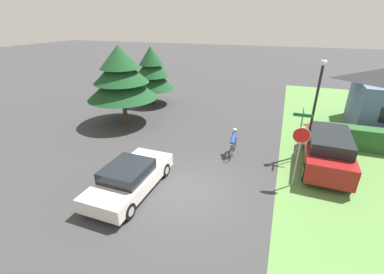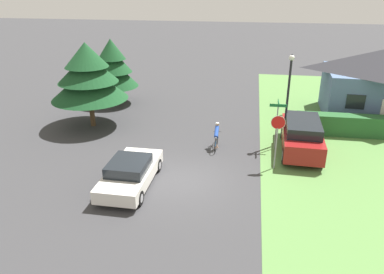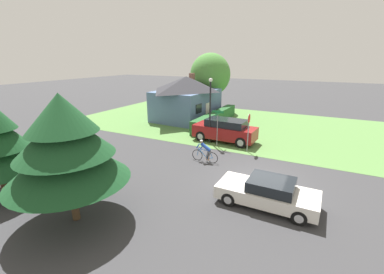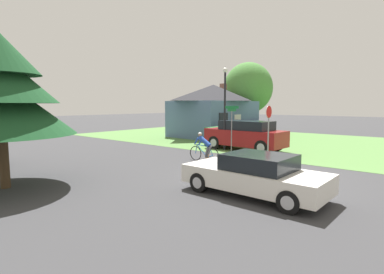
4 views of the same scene
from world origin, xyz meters
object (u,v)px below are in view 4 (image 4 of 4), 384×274
Objects in this scene: deciduous_tree_right at (248,88)px; street_name_sign at (232,120)px; cyclist at (204,147)px; street_lamp at (225,100)px; cottage_house at (213,110)px; stop_sign at (269,121)px; parked_suv_right at (245,135)px; sedan_left_lane at (255,175)px.

street_name_sign is at bearing -154.18° from deciduous_tree_right.
cyclist is 0.66× the size of street_name_sign.
street_lamp is (3.72, 1.30, 2.41)m from cyclist.
cyclist is 0.26× the size of deciduous_tree_right.
deciduous_tree_right is (5.27, -0.49, 2.11)m from cottage_house.
deciduous_tree_right reaches higher than stop_sign.
street_name_sign reaches higher than cyclist.
street_name_sign is at bearing 86.83° from parked_suv_right.
cottage_house is at bearing 42.53° from street_name_sign.
street_lamp is at bearing -70.53° from cyclist.
cottage_house reaches higher than sedan_left_lane.
stop_sign is at bearing -125.87° from cottage_house.
deciduous_tree_right is at bearing 23.44° from street_lamp.
street_lamp is 12.89m from deciduous_tree_right.
cottage_house is 2.85× the size of street_name_sign.
deciduous_tree_right is at bearing -146.83° from stop_sign.
street_lamp is at bearing 43.06° from parked_suv_right.
stop_sign is at bearing -92.80° from street_name_sign.
street_lamp is (7.15, 5.97, 2.47)m from sedan_left_lane.
cottage_house is at bearing -129.68° from stop_sign.
sedan_left_lane is 9.64m from street_lamp.
cyclist is 0.66× the size of stop_sign.
street_name_sign is at bearing -134.37° from cottage_house.
street_lamp is at bearing 58.25° from street_name_sign.
cyclist is 3.44m from street_name_sign.
cottage_house is 4.31× the size of cyclist.
cyclist is at bearing -171.91° from street_name_sign.
cottage_house reaches higher than parked_suv_right.
street_lamp reaches higher than stop_sign.
deciduous_tree_right is (15.48, 6.40, 3.80)m from cyclist.
parked_suv_right is at bearing -127.63° from cottage_house.
sedan_left_lane is 1.62× the size of street_name_sign.
cyclist is 0.36× the size of parked_suv_right.
parked_suv_right is 1.67m from street_name_sign.
street_lamp reaches higher than street_name_sign.
deciduous_tree_right is at bearing 25.82° from street_name_sign.
street_name_sign is (-7.01, -6.43, -0.48)m from cottage_house.
cyclist is (-10.21, -6.89, -1.68)m from cottage_house.
deciduous_tree_right reaches higher than street_name_sign.
parked_suv_right is 12.99m from deciduous_tree_right.
sedan_left_lane is 1.60× the size of stop_sign.
parked_suv_right is 0.98× the size of street_lamp.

